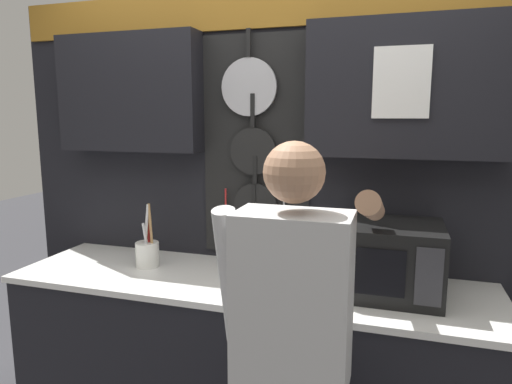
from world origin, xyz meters
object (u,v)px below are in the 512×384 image
Objects in this scene: knife_block at (261,260)px; microwave at (387,258)px; utensil_crock at (147,252)px; person at (293,336)px.

microwave is at bearing -0.04° from knife_block.
utensil_crock is at bearing 179.94° from microwave.
person is at bearing -33.33° from utensil_crock.
knife_block is at bearing -0.09° from utensil_crock.
person is at bearing -115.69° from microwave.
knife_block is (-0.57, 0.00, -0.06)m from microwave.
person reaches higher than knife_block.
utensil_crock is 1.09m from person.
knife_block is 0.16× the size of person.
microwave is 0.67m from person.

